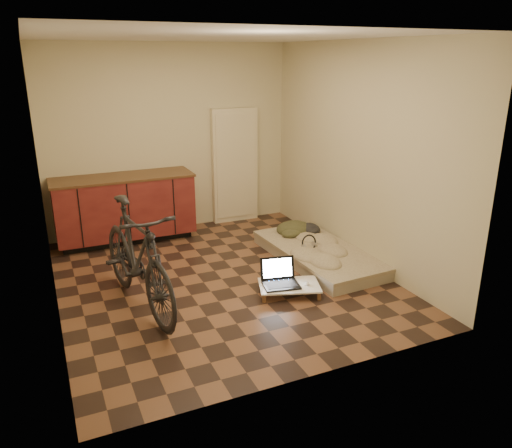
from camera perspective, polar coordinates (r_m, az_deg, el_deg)
name	(u,v)px	position (r m, az deg, el deg)	size (l,w,h in m)	color
room_shell	(219,167)	(5.33, -4.25, 6.49)	(3.50, 4.00, 2.60)	brown
cabinets	(125,208)	(6.96, -14.76, 1.77)	(1.84, 0.62, 0.91)	black
appliance_panel	(235,166)	(7.52, -2.43, 6.64)	(0.70, 0.10, 1.70)	beige
bicycle	(137,252)	(5.02, -13.48, -3.12)	(0.55, 1.86, 1.21)	black
futon	(319,254)	(6.26, 7.19, -3.41)	(0.99, 1.90, 0.16)	#AAA088
clothing_pile	(298,224)	(6.74, 4.84, -0.05)	(0.51, 0.43, 0.21)	#3B3D23
headphones	(309,242)	(6.19, 6.08, -2.09)	(0.23, 0.21, 0.15)	black
lap_desk	(289,286)	(5.37, 3.82, -7.05)	(0.74, 0.60, 0.11)	brown
laptop	(280,279)	(5.36, 2.75, -6.33)	(0.43, 0.40, 0.26)	black
mouse	(306,283)	(5.37, 5.79, -6.76)	(0.06, 0.09, 0.03)	white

